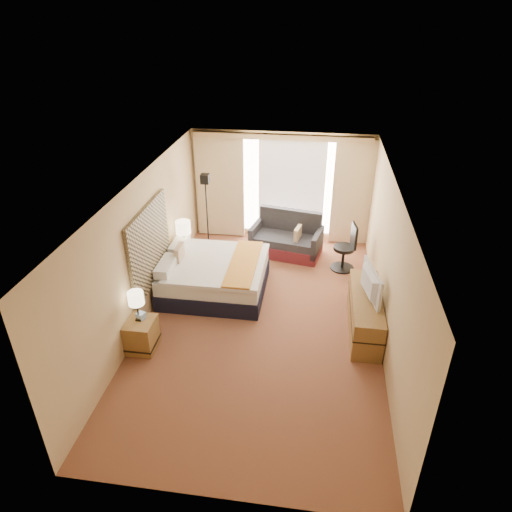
# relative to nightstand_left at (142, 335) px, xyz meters

# --- Properties ---
(floor) EXTENTS (4.20, 7.00, 0.02)m
(floor) POSITION_rel_nightstand_left_xyz_m (1.87, 1.05, -0.28)
(floor) COLOR #5D241A
(floor) RESTS_ON ground
(ceiling) EXTENTS (4.20, 7.00, 0.02)m
(ceiling) POSITION_rel_nightstand_left_xyz_m (1.87, 1.05, 2.33)
(ceiling) COLOR silver
(ceiling) RESTS_ON wall_back
(wall_back) EXTENTS (4.20, 0.02, 2.60)m
(wall_back) POSITION_rel_nightstand_left_xyz_m (1.87, 4.55, 1.02)
(wall_back) COLOR tan
(wall_back) RESTS_ON ground
(wall_front) EXTENTS (4.20, 0.02, 2.60)m
(wall_front) POSITION_rel_nightstand_left_xyz_m (1.87, -2.45, 1.02)
(wall_front) COLOR tan
(wall_front) RESTS_ON ground
(wall_left) EXTENTS (0.02, 7.00, 2.60)m
(wall_left) POSITION_rel_nightstand_left_xyz_m (-0.23, 1.05, 1.02)
(wall_left) COLOR tan
(wall_left) RESTS_ON ground
(wall_right) EXTENTS (0.02, 7.00, 2.60)m
(wall_right) POSITION_rel_nightstand_left_xyz_m (3.97, 1.05, 1.02)
(wall_right) COLOR tan
(wall_right) RESTS_ON ground
(headboard) EXTENTS (0.06, 1.85, 1.50)m
(headboard) POSITION_rel_nightstand_left_xyz_m (-0.19, 1.25, 1.01)
(headboard) COLOR black
(headboard) RESTS_ON wall_left
(nightstand_left) EXTENTS (0.45, 0.52, 0.55)m
(nightstand_left) POSITION_rel_nightstand_left_xyz_m (0.00, 0.00, 0.00)
(nightstand_left) COLOR olive
(nightstand_left) RESTS_ON floor
(nightstand_right) EXTENTS (0.45, 0.52, 0.55)m
(nightstand_right) POSITION_rel_nightstand_left_xyz_m (0.00, 2.50, 0.00)
(nightstand_right) COLOR olive
(nightstand_right) RESTS_ON floor
(media_dresser) EXTENTS (0.50, 1.80, 0.70)m
(media_dresser) POSITION_rel_nightstand_left_xyz_m (3.70, 1.05, 0.07)
(media_dresser) COLOR olive
(media_dresser) RESTS_ON floor
(window) EXTENTS (2.30, 0.02, 2.30)m
(window) POSITION_rel_nightstand_left_xyz_m (2.12, 4.52, 1.04)
(window) COLOR silver
(window) RESTS_ON wall_back
(curtains) EXTENTS (4.12, 0.19, 2.56)m
(curtains) POSITION_rel_nightstand_left_xyz_m (1.87, 4.44, 1.13)
(curtains) COLOR beige
(curtains) RESTS_ON floor
(bed) EXTENTS (1.99, 1.82, 0.97)m
(bed) POSITION_rel_nightstand_left_xyz_m (0.81, 1.90, 0.08)
(bed) COLOR black
(bed) RESTS_ON floor
(loveseat) EXTENTS (1.70, 1.14, 0.98)m
(loveseat) POSITION_rel_nightstand_left_xyz_m (2.11, 3.70, 0.05)
(loveseat) COLOR maroon
(loveseat) RESTS_ON floor
(floor_lamp) EXTENTS (0.25, 0.25, 1.94)m
(floor_lamp) POSITION_rel_nightstand_left_xyz_m (0.35, 3.35, 1.10)
(floor_lamp) COLOR black
(floor_lamp) RESTS_ON floor
(desk_chair) EXTENTS (0.51, 0.51, 1.06)m
(desk_chair) POSITION_rel_nightstand_left_xyz_m (3.44, 3.16, 0.19)
(desk_chair) COLOR black
(desk_chair) RESTS_ON floor
(lamp_left) EXTENTS (0.26, 0.26, 0.54)m
(lamp_left) POSITION_rel_nightstand_left_xyz_m (-0.03, 0.04, 0.69)
(lamp_left) COLOR black
(lamp_left) RESTS_ON nightstand_left
(lamp_right) EXTENTS (0.31, 0.31, 0.65)m
(lamp_right) POSITION_rel_nightstand_left_xyz_m (0.04, 2.53, 0.78)
(lamp_right) COLOR black
(lamp_right) RESTS_ON nightstand_right
(tissue_box) EXTENTS (0.16, 0.16, 0.11)m
(tissue_box) POSITION_rel_nightstand_left_xyz_m (-0.00, 0.08, 0.33)
(tissue_box) COLOR #9BBFEF
(tissue_box) RESTS_ON nightstand_left
(telephone) EXTENTS (0.20, 0.17, 0.07)m
(telephone) POSITION_rel_nightstand_left_xyz_m (0.14, 2.44, 0.31)
(telephone) COLOR black
(telephone) RESTS_ON nightstand_right
(television) EXTENTS (0.32, 0.96, 0.55)m
(television) POSITION_rel_nightstand_left_xyz_m (3.65, 1.03, 0.70)
(television) COLOR black
(television) RESTS_ON media_dresser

